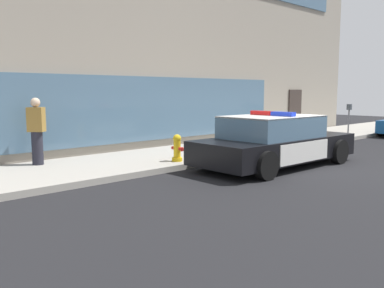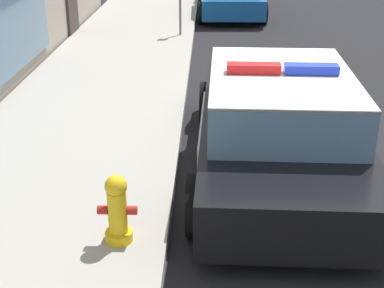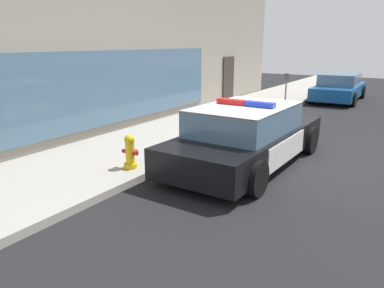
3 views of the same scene
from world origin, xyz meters
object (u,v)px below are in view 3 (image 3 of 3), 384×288
Objects in this scene: police_cruiser at (247,136)px; parking_meter at (286,83)px; car_down_street at (339,88)px; fire_hydrant at (130,152)px.

parking_meter is at bearing 13.61° from police_cruiser.
police_cruiser is at bearing 179.98° from car_down_street.
fire_hydrant is 0.16× the size of car_down_street.
parking_meter reaches higher than car_down_street.
parking_meter is (7.55, 1.63, 0.40)m from police_cruiser.
parking_meter is (-3.69, 1.39, 0.45)m from car_down_street.
car_down_street is (11.23, 0.24, -0.05)m from police_cruiser.
police_cruiser is 1.09× the size of car_down_street.
police_cruiser reaches higher than fire_hydrant.
parking_meter is at bearing -0.88° from fire_hydrant.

